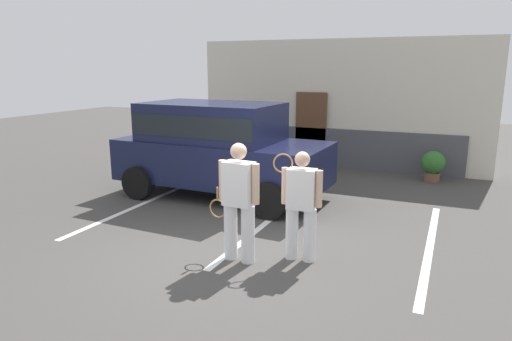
# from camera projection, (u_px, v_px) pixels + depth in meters

# --- Properties ---
(ground_plane) EXTENTS (40.00, 40.00, 0.00)m
(ground_plane) POSITION_uv_depth(u_px,v_px,m) (225.00, 252.00, 7.08)
(ground_plane) COLOR #423F3D
(parking_stripe_0) EXTENTS (0.12, 4.40, 0.01)m
(parking_stripe_0) POSITION_uv_depth(u_px,v_px,m) (140.00, 205.00, 9.51)
(parking_stripe_0) COLOR silver
(parking_stripe_0) RESTS_ON ground_plane
(parking_stripe_1) EXTENTS (0.12, 4.40, 0.01)m
(parking_stripe_1) POSITION_uv_depth(u_px,v_px,m) (266.00, 223.00, 8.40)
(parking_stripe_1) COLOR silver
(parking_stripe_1) RESTS_ON ground_plane
(parking_stripe_2) EXTENTS (0.12, 4.40, 0.01)m
(parking_stripe_2) POSITION_uv_depth(u_px,v_px,m) (430.00, 247.00, 7.29)
(parking_stripe_2) COLOR silver
(parking_stripe_2) RESTS_ON ground_plane
(house_frontage) EXTENTS (8.18, 0.40, 3.55)m
(house_frontage) POSITION_uv_depth(u_px,v_px,m) (337.00, 108.00, 12.87)
(house_frontage) COLOR beige
(house_frontage) RESTS_ON ground_plane
(parked_suv) EXTENTS (4.66, 2.29, 2.05)m
(parked_suv) POSITION_uv_depth(u_px,v_px,m) (218.00, 145.00, 9.93)
(parked_suv) COLOR #141938
(parked_suv) RESTS_ON ground_plane
(tennis_player_man) EXTENTS (0.90, 0.30, 1.76)m
(tennis_player_man) POSITION_uv_depth(u_px,v_px,m) (239.00, 201.00, 6.60)
(tennis_player_man) COLOR white
(tennis_player_man) RESTS_ON ground_plane
(tennis_player_woman) EXTENTS (0.75, 0.27, 1.64)m
(tennis_player_woman) POSITION_uv_depth(u_px,v_px,m) (301.00, 204.00, 6.64)
(tennis_player_woman) COLOR white
(tennis_player_woman) RESTS_ON ground_plane
(potted_plant_by_porch) EXTENTS (0.58, 0.58, 0.76)m
(potted_plant_by_porch) POSITION_uv_depth(u_px,v_px,m) (433.00, 165.00, 11.37)
(potted_plant_by_porch) COLOR brown
(potted_plant_by_porch) RESTS_ON ground_plane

